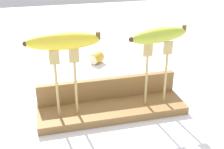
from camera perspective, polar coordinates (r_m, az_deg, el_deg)
The scene contains 8 objects.
ground_plane at distance 0.85m, azimuth 0.00°, elevation -7.47°, with size 3.00×3.00×0.00m, color silver.
wooden_board at distance 0.85m, azimuth 0.00°, elevation -6.82°, with size 0.42×0.12×0.02m, color olive.
board_backstop at distance 0.87m, azimuth -0.83°, elevation -2.64°, with size 0.41×0.02×0.06m, color olive.
fork_stand_left at distance 0.76m, azimuth -8.97°, elevation -0.50°, with size 0.08×0.01×0.19m.
fork_stand_right at distance 0.82m, azimuth 8.66°, elevation 1.27°, with size 0.08×0.01×0.18m.
banana_raised_left at distance 0.73m, azimuth -9.49°, elevation 6.38°, with size 0.19×0.04×0.04m.
banana_raised_right at distance 0.79m, azimuth 9.11°, elevation 7.53°, with size 0.18×0.07×0.04m.
banana_chunk_near at distance 1.17m, azimuth -3.06°, elevation 3.23°, with size 0.06×0.06×0.04m.
Camera 1 is at (-0.18, -0.70, 0.46)m, focal length 47.16 mm.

